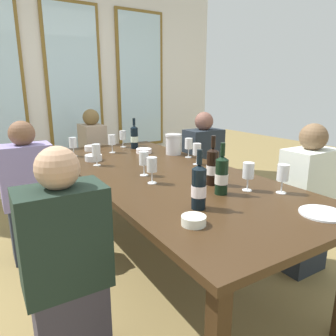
# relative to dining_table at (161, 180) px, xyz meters

# --- Properties ---
(ground_plane) EXTENTS (12.00, 12.00, 0.00)m
(ground_plane) POSITION_rel_dining_table_xyz_m (0.00, 0.00, -0.68)
(ground_plane) COLOR olive
(back_wall_with_windows) EXTENTS (4.28, 0.10, 2.90)m
(back_wall_with_windows) POSITION_rel_dining_table_xyz_m (0.00, 2.28, 0.77)
(back_wall_with_windows) COLOR silver
(back_wall_with_windows) RESTS_ON ground
(dining_table) EXTENTS (1.08, 2.58, 0.74)m
(dining_table) POSITION_rel_dining_table_xyz_m (0.00, 0.00, 0.00)
(dining_table) COLOR #382413
(dining_table) RESTS_ON ground
(white_plate_0) EXTENTS (0.22, 0.22, 0.01)m
(white_plate_0) POSITION_rel_dining_table_xyz_m (0.28, -1.11, 0.07)
(white_plate_0) COLOR white
(white_plate_0) RESTS_ON dining_table
(metal_pitcher) EXTENTS (0.16, 0.16, 0.19)m
(metal_pitcher) POSITION_rel_dining_table_xyz_m (0.41, 0.49, 0.16)
(metal_pitcher) COLOR silver
(metal_pitcher) RESTS_ON dining_table
(wine_bottle_0) EXTENTS (0.08, 0.08, 0.31)m
(wine_bottle_0) POSITION_rel_dining_table_xyz_m (0.23, 0.95, 0.18)
(wine_bottle_0) COLOR black
(wine_bottle_0) RESTS_ON dining_table
(wine_bottle_1) EXTENTS (0.08, 0.08, 0.30)m
(wine_bottle_1) POSITION_rel_dining_table_xyz_m (0.05, -0.61, 0.18)
(wine_bottle_1) COLOR black
(wine_bottle_1) RESTS_ON dining_table
(wine_bottle_2) EXTENTS (0.08, 0.08, 0.31)m
(wine_bottle_2) POSITION_rel_dining_table_xyz_m (-0.20, -0.73, 0.18)
(wine_bottle_2) COLOR black
(wine_bottle_2) RESTS_ON dining_table
(wine_bottle_3) EXTENTS (0.08, 0.08, 0.32)m
(wine_bottle_3) POSITION_rel_dining_table_xyz_m (0.12, -0.44, 0.18)
(wine_bottle_3) COLOR black
(wine_bottle_3) RESTS_ON dining_table
(tasting_bowl_0) EXTENTS (0.11, 0.11, 0.04)m
(tasting_bowl_0) POSITION_rel_dining_table_xyz_m (-0.33, -0.88, 0.08)
(tasting_bowl_0) COLOR white
(tasting_bowl_0) RESTS_ON dining_table
(tasting_bowl_1) EXTENTS (0.15, 0.15, 0.05)m
(tasting_bowl_1) POSITION_rel_dining_table_xyz_m (-0.31, 0.62, 0.09)
(tasting_bowl_1) COLOR white
(tasting_bowl_1) RESTS_ON dining_table
(tasting_bowl_2) EXTENTS (0.14, 0.14, 0.05)m
(tasting_bowl_2) POSITION_rel_dining_table_xyz_m (-0.19, 1.06, 0.09)
(tasting_bowl_2) COLOR white
(tasting_bowl_2) RESTS_ON dining_table
(tasting_bowl_3) EXTENTS (0.15, 0.15, 0.04)m
(tasting_bowl_3) POSITION_rel_dining_table_xyz_m (0.20, 0.68, 0.08)
(tasting_bowl_3) COLOR white
(tasting_bowl_3) RESTS_ON dining_table
(wine_glass_0) EXTENTS (0.07, 0.07, 0.17)m
(wine_glass_0) POSITION_rel_dining_table_xyz_m (-0.20, -0.22, 0.18)
(wine_glass_0) COLOR white
(wine_glass_0) RESTS_ON dining_table
(wine_glass_1) EXTENTS (0.07, 0.07, 0.17)m
(wine_glass_1) POSITION_rel_dining_table_xyz_m (-0.35, 0.44, 0.18)
(wine_glass_1) COLOR white
(wine_glass_1) RESTS_ON dining_table
(wine_glass_2) EXTENTS (0.07, 0.07, 0.17)m
(wine_glass_2) POSITION_rel_dining_table_xyz_m (-0.15, -0.02, 0.18)
(wine_glass_2) COLOR white
(wine_glass_2) RESTS_ON dining_table
(wine_glass_3) EXTENTS (0.07, 0.07, 0.17)m
(wine_glass_3) POSITION_rel_dining_table_xyz_m (-0.05, 0.86, 0.18)
(wine_glass_3) COLOR white
(wine_glass_3) RESTS_ON dining_table
(wine_glass_4) EXTENTS (0.07, 0.07, 0.17)m
(wine_glass_4) POSITION_rel_dining_table_xyz_m (0.36, 0.05, 0.18)
(wine_glass_4) COLOR white
(wine_glass_4) RESTS_ON dining_table
(wine_glass_5) EXTENTS (0.07, 0.07, 0.17)m
(wine_glass_5) POSITION_rel_dining_table_xyz_m (0.23, -0.65, 0.18)
(wine_glass_5) COLOR white
(wine_glass_5) RESTS_ON dining_table
(wine_glass_6) EXTENTS (0.07, 0.07, 0.17)m
(wine_glass_6) POSITION_rel_dining_table_xyz_m (0.46, 0.30, 0.18)
(wine_glass_6) COLOR white
(wine_glass_6) RESTS_ON dining_table
(wine_glass_7) EXTENTS (0.07, 0.07, 0.17)m
(wine_glass_7) POSITION_rel_dining_table_xyz_m (0.29, 1.09, 0.18)
(wine_glass_7) COLOR white
(wine_glass_7) RESTS_ON dining_table
(wine_glass_8) EXTENTS (0.07, 0.07, 0.17)m
(wine_glass_8) POSITION_rel_dining_table_xyz_m (0.37, -0.79, 0.18)
(wine_glass_8) COLOR white
(wine_glass_8) RESTS_ON dining_table
(wine_glass_9) EXTENTS (0.07, 0.07, 0.17)m
(wine_glass_9) POSITION_rel_dining_table_xyz_m (-0.41, 0.88, 0.18)
(wine_glass_9) COLOR white
(wine_glass_9) RESTS_ON dining_table
(wine_glass_10) EXTENTS (0.07, 0.07, 0.17)m
(wine_glass_10) POSITION_rel_dining_table_xyz_m (0.15, 1.08, 0.18)
(wine_glass_10) COLOR white
(wine_glass_10) RESTS_ON dining_table
(seated_person_0) EXTENTS (0.38, 0.24, 1.11)m
(seated_person_0) POSITION_rel_dining_table_xyz_m (-0.85, -0.60, -0.15)
(seated_person_0) COLOR #393540
(seated_person_0) RESTS_ON ground
(seated_person_1) EXTENTS (0.38, 0.24, 1.11)m
(seated_person_1) POSITION_rel_dining_table_xyz_m (0.85, -0.63, -0.15)
(seated_person_1) COLOR #22282F
(seated_person_1) RESTS_ON ground
(seated_person_2) EXTENTS (0.38, 0.24, 1.11)m
(seated_person_2) POSITION_rel_dining_table_xyz_m (-0.85, 0.61, -0.15)
(seated_person_2) COLOR #262C3A
(seated_person_2) RESTS_ON ground
(seated_person_3) EXTENTS (0.38, 0.24, 1.11)m
(seated_person_3) POSITION_rel_dining_table_xyz_m (0.85, 0.60, -0.15)
(seated_person_3) COLOR #27222E
(seated_person_3) RESTS_ON ground
(seated_person_4) EXTENTS (0.24, 0.38, 1.11)m
(seated_person_4) POSITION_rel_dining_table_xyz_m (0.00, 1.64, -0.15)
(seated_person_4) COLOR #38233B
(seated_person_4) RESTS_ON ground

